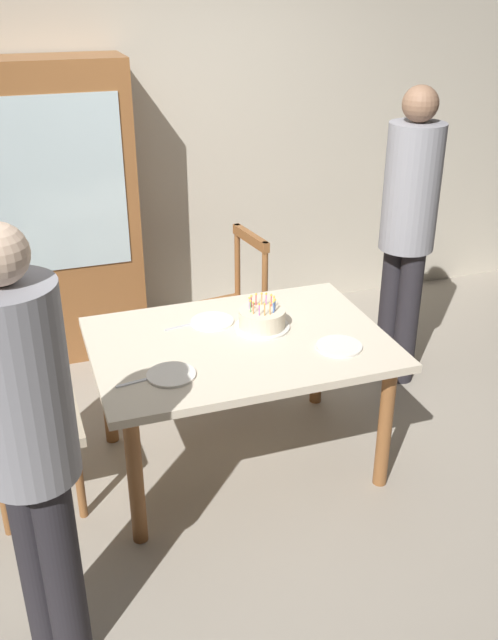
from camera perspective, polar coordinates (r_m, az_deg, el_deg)
ground at (r=3.81m, az=-0.73°, el=-11.29°), size 6.40×6.40×0.00m
back_wall at (r=4.92m, az=-7.79°, el=14.04°), size 6.40×0.10×2.60m
dining_table at (r=3.46m, az=-0.78°, el=-2.92°), size 1.43×1.01×0.72m
birthday_cake at (r=3.51m, az=1.07°, el=0.06°), size 0.28×0.28×0.17m
plate_near_celebrant at (r=3.14m, az=-6.33°, el=-4.44°), size 0.22×0.22×0.01m
plate_far_side at (r=3.59m, az=-3.01°, el=-0.11°), size 0.22×0.22×0.01m
plate_near_guest at (r=3.38m, az=7.34°, el=-2.12°), size 0.22×0.22×0.01m
fork_near_celebrant at (r=3.11m, az=-9.18°, el=-4.99°), size 0.18×0.04×0.01m
fork_far_side at (r=3.56m, az=-5.48°, el=-0.52°), size 0.18×0.04×0.01m
chair_spindle_back at (r=4.29m, az=-1.87°, el=0.52°), size 0.50×0.50×0.95m
chair_upholstered at (r=3.39m, az=-18.92°, el=-7.20°), size 0.45×0.45×0.95m
person_celebrant at (r=2.42m, az=-17.52°, el=-9.04°), size 0.32×0.32×1.70m
person_guest at (r=4.22m, az=12.79°, el=7.78°), size 0.32×0.32×1.80m
china_cabinet at (r=4.64m, az=-16.04°, el=8.07°), size 1.10×0.45×1.90m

